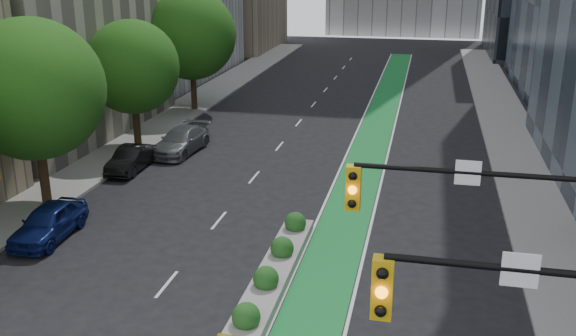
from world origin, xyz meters
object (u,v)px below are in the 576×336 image
at_px(median_planter, 273,272).
at_px(parked_car_left_mid, 131,159).
at_px(parked_car_left_near, 49,222).
at_px(parked_car_left_far, 181,141).

bearing_deg(median_planter, parked_car_left_mid, 134.91).
relative_size(parked_car_left_near, parked_car_left_far, 0.86).
bearing_deg(parked_car_left_mid, median_planter, -46.72).
distance_m(median_planter, parked_car_left_near, 10.13).
relative_size(median_planter, parked_car_left_far, 2.03).
distance_m(median_planter, parked_car_left_mid, 15.02).
bearing_deg(parked_car_left_near, median_planter, -11.60).
relative_size(median_planter, parked_car_left_mid, 2.54).
xyz_separation_m(median_planter, parked_car_left_far, (-9.15, 14.41, 0.36)).
distance_m(parked_car_left_near, parked_car_left_far, 12.79).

